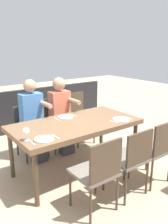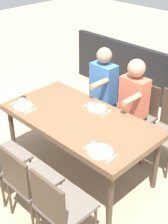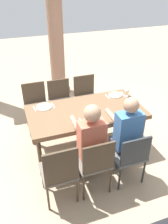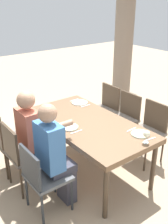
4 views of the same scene
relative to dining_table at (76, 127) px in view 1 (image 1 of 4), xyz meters
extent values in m
plane|color=tan|center=(0.00, 0.00, -0.70)|extent=(16.00, 16.00, 0.00)
cube|color=brown|center=(0.00, 0.00, 0.03)|extent=(1.82, 0.95, 0.07)
cylinder|color=#473828|center=(-0.83, 0.39, -0.35)|extent=(0.06, 0.06, 0.69)
cylinder|color=#473828|center=(0.83, 0.39, -0.35)|extent=(0.06, 0.06, 0.69)
cylinder|color=#473828|center=(-0.83, -0.39, -0.35)|extent=(0.06, 0.06, 0.69)
cylinder|color=#473828|center=(0.83, -0.39, -0.35)|extent=(0.06, 0.06, 0.69)
cube|color=#6A6158|center=(-0.66, 0.81, -0.23)|extent=(0.44, 0.44, 0.04)
cube|color=#473828|center=(-0.66, 1.01, -0.02)|extent=(0.42, 0.03, 0.43)
cylinder|color=#473828|center=(-0.85, 0.62, -0.47)|extent=(0.03, 0.03, 0.45)
cylinder|color=#473828|center=(-0.47, 0.62, -0.47)|extent=(0.03, 0.03, 0.45)
cylinder|color=#473828|center=(-0.47, 1.00, -0.47)|extent=(0.03, 0.03, 0.45)
cube|color=#6A6158|center=(-0.66, -0.81, -0.25)|extent=(0.44, 0.44, 0.04)
cube|color=#473828|center=(-0.66, -1.01, 0.00)|extent=(0.42, 0.03, 0.50)
cylinder|color=#473828|center=(-0.47, -0.62, -0.48)|extent=(0.03, 0.03, 0.43)
cylinder|color=#473828|center=(-0.85, -0.62, -0.48)|extent=(0.03, 0.03, 0.43)
cylinder|color=#473828|center=(-0.47, -1.00, -0.48)|extent=(0.03, 0.03, 0.43)
cylinder|color=#473828|center=(-0.85, -1.00, -0.48)|extent=(0.03, 0.03, 0.43)
cube|color=#6A6158|center=(-0.19, 0.81, -0.22)|extent=(0.44, 0.44, 0.04)
cube|color=#473828|center=(-0.19, 1.01, -0.02)|extent=(0.42, 0.03, 0.41)
cylinder|color=#473828|center=(-0.38, 0.62, -0.47)|extent=(0.03, 0.03, 0.46)
cylinder|color=#473828|center=(0.00, 0.62, -0.47)|extent=(0.03, 0.03, 0.46)
cylinder|color=#473828|center=(-0.38, 1.00, -0.47)|extent=(0.03, 0.03, 0.46)
cylinder|color=#473828|center=(0.00, 1.00, -0.47)|extent=(0.03, 0.03, 0.46)
cube|color=#6A6158|center=(-0.19, -0.81, -0.22)|extent=(0.44, 0.44, 0.04)
cube|color=#473828|center=(-0.19, -1.01, 0.00)|extent=(0.42, 0.03, 0.43)
cylinder|color=#473828|center=(0.00, -0.62, -0.47)|extent=(0.03, 0.03, 0.46)
cylinder|color=#473828|center=(-0.38, -0.62, -0.47)|extent=(0.03, 0.03, 0.46)
cylinder|color=#473828|center=(0.00, -1.00, -0.47)|extent=(0.03, 0.03, 0.46)
cylinder|color=#473828|center=(-0.38, -1.00, -0.47)|extent=(0.03, 0.03, 0.46)
cube|color=#6A6158|center=(0.32, 0.81, -0.23)|extent=(0.44, 0.44, 0.04)
cube|color=#473828|center=(0.32, 1.01, -0.02)|extent=(0.42, 0.03, 0.43)
cylinder|color=#473828|center=(0.13, 0.62, -0.47)|extent=(0.03, 0.03, 0.45)
cylinder|color=#473828|center=(0.51, 0.62, -0.47)|extent=(0.03, 0.03, 0.45)
cylinder|color=#473828|center=(0.13, 1.00, -0.47)|extent=(0.03, 0.03, 0.45)
cylinder|color=#473828|center=(0.51, 1.00, -0.47)|extent=(0.03, 0.03, 0.45)
cube|color=#5B5E61|center=(0.32, -0.81, -0.25)|extent=(0.44, 0.44, 0.04)
cube|color=#2D3338|center=(0.32, -1.01, -0.05)|extent=(0.42, 0.03, 0.40)
cylinder|color=#2D3338|center=(0.51, -0.62, -0.48)|extent=(0.03, 0.03, 0.43)
cylinder|color=#2D3338|center=(0.13, -0.62, -0.48)|extent=(0.03, 0.03, 0.43)
cylinder|color=#2D3338|center=(0.51, -1.00, -0.48)|extent=(0.03, 0.03, 0.43)
cylinder|color=#2D3338|center=(0.13, -1.00, -0.48)|extent=(0.03, 0.03, 0.43)
cube|color=#3F3F4C|center=(0.32, -0.57, -0.47)|extent=(0.24, 0.14, 0.46)
cube|color=#3F3F4C|center=(0.32, -0.66, -0.19)|extent=(0.28, 0.32, 0.10)
cube|color=#3F72B2|center=(0.32, -0.77, 0.13)|extent=(0.34, 0.20, 0.53)
sphere|color=tan|center=(0.32, -0.77, 0.52)|extent=(0.20, 0.20, 0.20)
cylinder|color=tan|center=(0.18, -0.53, 0.25)|extent=(0.07, 0.30, 0.07)
cube|color=#3F3F4C|center=(-0.19, -0.56, -0.47)|extent=(0.24, 0.14, 0.46)
cube|color=#3F3F4C|center=(-0.19, -0.65, -0.19)|extent=(0.28, 0.32, 0.10)
cube|color=#CC664C|center=(-0.19, -0.76, 0.12)|extent=(0.34, 0.20, 0.50)
sphere|color=tan|center=(-0.19, -0.76, 0.50)|extent=(0.22, 0.22, 0.22)
cylinder|color=tan|center=(-0.33, -0.52, 0.23)|extent=(0.07, 0.30, 0.07)
cube|color=black|center=(0.00, -2.10, -0.25)|extent=(4.22, 0.10, 0.90)
cylinder|color=white|center=(-0.60, 0.30, 0.07)|extent=(0.25, 0.25, 0.01)
torus|color=#A9CD91|center=(-0.60, 0.30, 0.08)|extent=(0.25, 0.25, 0.01)
cube|color=silver|center=(-0.75, 0.30, 0.07)|extent=(0.03, 0.17, 0.01)
cube|color=silver|center=(-0.45, 0.30, 0.07)|extent=(0.02, 0.17, 0.01)
cylinder|color=white|center=(-0.01, -0.29, 0.07)|extent=(0.23, 0.23, 0.01)
torus|color=#A4C786|center=(-0.01, -0.29, 0.08)|extent=(0.23, 0.23, 0.01)
cube|color=silver|center=(-0.16, -0.29, 0.07)|extent=(0.04, 0.17, 0.01)
cube|color=silver|center=(0.14, -0.29, 0.07)|extent=(0.02, 0.17, 0.01)
cylinder|color=white|center=(0.65, 0.30, 0.07)|extent=(0.23, 0.23, 0.01)
torus|color=#A4C786|center=(0.65, 0.30, 0.08)|extent=(0.23, 0.23, 0.01)
cylinder|color=white|center=(0.82, 0.20, 0.07)|extent=(0.06, 0.06, 0.00)
cylinder|color=white|center=(0.82, 0.20, 0.10)|extent=(0.01, 0.01, 0.07)
sphere|color=#F2EFCC|center=(0.82, 0.20, 0.18)|extent=(0.08, 0.08, 0.08)
cube|color=silver|center=(0.50, 0.30, 0.07)|extent=(0.03, 0.17, 0.01)
cube|color=silver|center=(0.80, 0.30, 0.07)|extent=(0.04, 0.17, 0.01)
camera|label=1|loc=(1.79, 2.61, 1.14)|focal=37.75mm
camera|label=2|loc=(-2.25, 2.18, 1.98)|focal=51.86mm
camera|label=3|loc=(-1.05, -2.93, 1.97)|focal=37.24mm
camera|label=4|loc=(2.50, -1.95, 1.62)|focal=42.67mm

